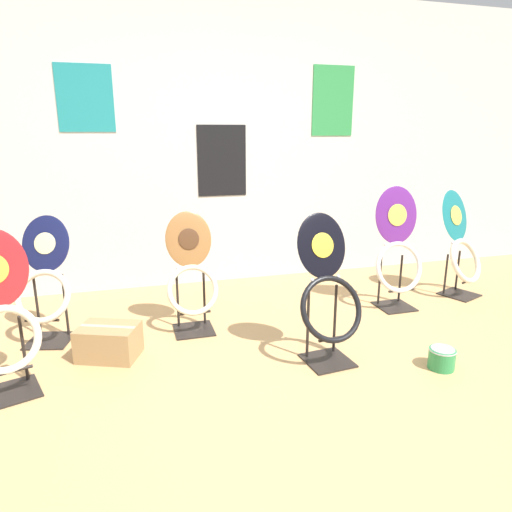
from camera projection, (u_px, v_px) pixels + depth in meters
The scene contains 10 objects.
ground_plane at pixel (334, 421), 2.29m from camera, with size 14.00×14.00×0.00m, color tan.
wall_back at pixel (227, 143), 4.17m from camera, with size 8.00×0.07×2.60m.
toilet_seat_display_jazz_black at pixel (328, 294), 2.79m from camera, with size 0.44×0.37×0.92m.
toilet_seat_display_crimson_swirl at pixel (0, 320), 2.42m from camera, with size 0.40×0.36×0.93m.
toilet_seat_display_teal_sax at pixel (462, 250), 3.97m from camera, with size 0.48×0.45×0.92m.
toilet_seat_display_purple_note at pixel (398, 250), 3.67m from camera, with size 0.42×0.28×0.99m.
toilet_seat_display_woodgrain at pixel (191, 275), 3.25m from camera, with size 0.37×0.31×0.86m.
toilet_seat_display_navy_moon at pixel (44, 284), 3.08m from camera, with size 0.42×0.41×0.86m.
paint_can at pixel (442, 358), 2.78m from camera, with size 0.16×0.16×0.13m.
storage_box at pixel (109, 342), 2.91m from camera, with size 0.44×0.38×0.21m.
Camera 1 is at (-0.92, -1.80, 1.40)m, focal length 32.00 mm.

